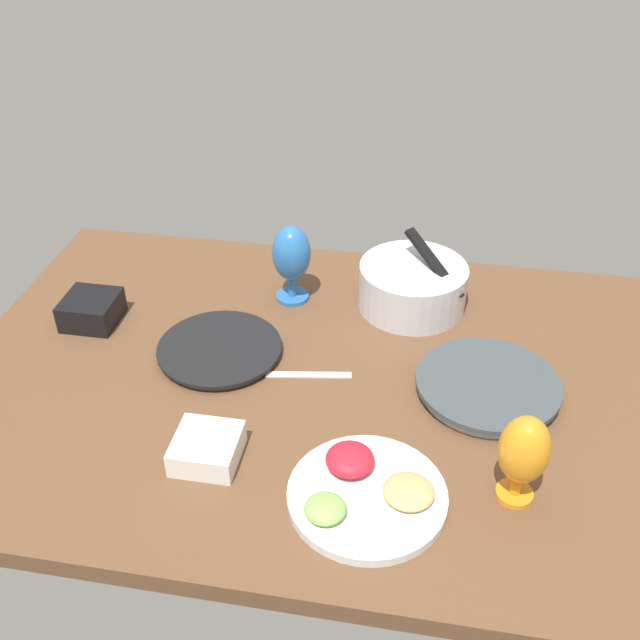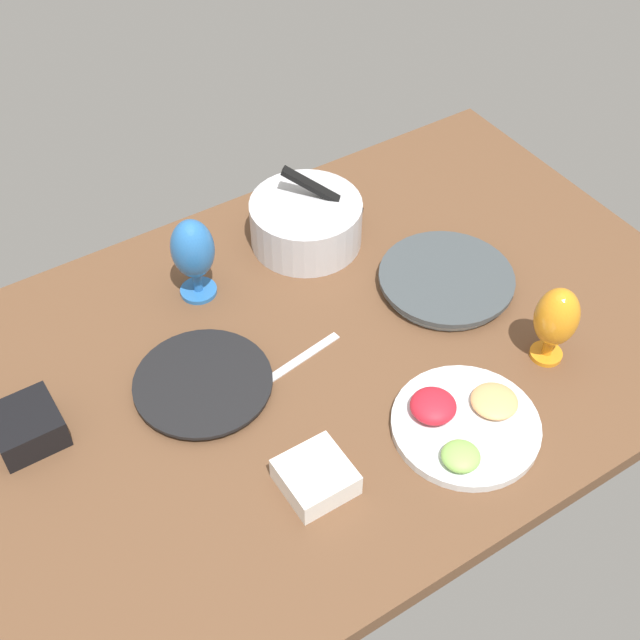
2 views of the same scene
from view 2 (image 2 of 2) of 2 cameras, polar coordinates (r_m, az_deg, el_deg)
name	(u,v)px [view 2 (image 2 of 2)]	position (r cm, az deg, el deg)	size (l,w,h in cm)	color
ground_plane	(327,353)	(172.55, 0.49, -2.21)	(160.00, 104.00, 4.00)	brown
dinner_plate_left	(203,384)	(164.87, -7.87, -4.28)	(26.95, 26.95, 2.05)	#4C4C51
dinner_plate_right	(446,280)	(183.99, 8.48, 2.65)	(29.16, 29.16, 3.14)	silver
mixing_bowl	(306,221)	(190.32, -0.94, 6.69)	(25.08, 25.08, 17.33)	silver
fruit_platter	(463,423)	(159.13, 9.61, -6.83)	(27.69, 27.69, 5.59)	silver
hurricane_glass_blue	(193,251)	(175.62, -8.55, 4.58)	(9.08, 9.08, 19.39)	#2969B2
hurricane_glass_orange	(556,319)	(167.71, 15.61, 0.07)	(8.58, 8.58, 17.80)	orange
square_bowl_white	(316,476)	(149.04, -0.30, -10.45)	(11.73, 11.73, 4.95)	white
square_bowl_black	(26,425)	(163.14, -19.15, -6.71)	(11.84, 11.84, 6.36)	black
fork_by_left_plate	(304,357)	(168.78, -1.10, -2.50)	(18.00, 1.80, 0.60)	silver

